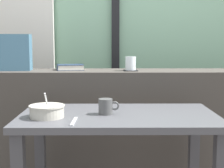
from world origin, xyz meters
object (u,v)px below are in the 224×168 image
(juice_glass, at_px, (131,64))
(soup_bowl, at_px, (47,111))
(ceramic_mug, at_px, (106,107))
(closed_book, at_px, (70,67))
(throw_pillow, at_px, (8,52))
(coaster_square, at_px, (130,70))
(fork_utensil, at_px, (74,121))
(breakfast_table, at_px, (118,134))

(juice_glass, height_order, soup_bowl, juice_glass)
(juice_glass, xyz_separation_m, ceramic_mug, (-0.17, -0.61, -0.19))
(closed_book, xyz_separation_m, throw_pillow, (-0.44, -0.04, 0.11))
(closed_book, bearing_deg, throw_pillow, -174.55)
(throw_pillow, bearing_deg, soup_bowl, -61.00)
(juice_glass, height_order, ceramic_mug, juice_glass)
(coaster_square, bearing_deg, juice_glass, 0.00)
(coaster_square, height_order, fork_utensil, coaster_square)
(soup_bowl, bearing_deg, juice_glass, 55.23)
(coaster_square, bearing_deg, fork_utensil, -112.49)
(coaster_square, bearing_deg, soup_bowl, -124.77)
(ceramic_mug, bearing_deg, throw_pillow, 137.30)
(breakfast_table, height_order, soup_bowl, soup_bowl)
(breakfast_table, distance_m, fork_utensil, 0.32)
(closed_book, relative_size, soup_bowl, 1.18)
(throw_pillow, relative_size, ceramic_mug, 2.83)
(breakfast_table, height_order, juice_glass, juice_glass)
(breakfast_table, relative_size, closed_book, 4.92)
(closed_book, distance_m, soup_bowl, 0.79)
(breakfast_table, bearing_deg, fork_utensil, -139.59)
(juice_glass, relative_size, closed_book, 0.45)
(breakfast_table, relative_size, coaster_square, 10.71)
(fork_utensil, bearing_deg, soup_bowl, 147.53)
(closed_book, relative_size, fork_utensil, 1.28)
(soup_bowl, bearing_deg, fork_utensil, -34.49)
(coaster_square, height_order, closed_book, closed_book)
(closed_book, bearing_deg, soup_bowl, -92.48)
(ceramic_mug, bearing_deg, juice_glass, 74.45)
(fork_utensil, height_order, ceramic_mug, ceramic_mug)
(breakfast_table, relative_size, soup_bowl, 5.78)
(ceramic_mug, bearing_deg, fork_utensil, -131.46)
(juice_glass, relative_size, soup_bowl, 0.53)
(throw_pillow, distance_m, fork_utensil, 1.05)
(soup_bowl, bearing_deg, closed_book, 87.52)
(juice_glass, bearing_deg, ceramic_mug, -105.55)
(juice_glass, distance_m, closed_book, 0.45)
(throw_pillow, xyz_separation_m, ceramic_mug, (0.71, -0.65, -0.27))
(juice_glass, bearing_deg, throw_pillow, 177.16)
(juice_glass, distance_m, ceramic_mug, 0.66)
(closed_book, distance_m, throw_pillow, 0.45)
(coaster_square, distance_m, throw_pillow, 0.89)
(coaster_square, relative_size, ceramic_mug, 0.88)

